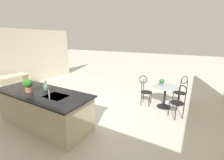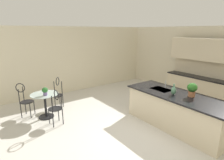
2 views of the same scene
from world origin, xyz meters
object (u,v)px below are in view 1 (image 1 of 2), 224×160
potted_plant_counter_near (28,85)px  vase_on_counter (46,87)px  writing_desk (13,81)px  chair_near_window (145,89)px  potted_plant_on_table (162,82)px  chair_toward_desk (181,89)px  bistro_table (165,95)px  chair_by_island (179,100)px

potted_plant_counter_near → vase_on_counter: 0.45m
writing_desk → potted_plant_counter_near: 3.30m
writing_desk → vase_on_counter: (-3.40, 0.84, 0.52)m
chair_near_window → writing_desk: 5.57m
potted_plant_on_table → chair_near_window: bearing=11.6°
chair_toward_desk → writing_desk: bearing=18.8°
bistro_table → potted_plant_on_table: 0.45m
chair_by_island → potted_plant_counter_near: (3.41, 2.27, 0.55)m
vase_on_counter → potted_plant_on_table: bearing=-133.5°
writing_desk → potted_plant_counter_near: bearing=160.2°
chair_near_window → potted_plant_counter_near: 3.59m
bistro_table → potted_plant_counter_near: potted_plant_counter_near is taller
chair_near_window → potted_plant_counter_near: size_ratio=2.99×
writing_desk → potted_plant_on_table: (-5.84, -1.73, 0.37)m
chair_by_island → chair_toward_desk: size_ratio=1.00×
chair_toward_desk → chair_near_window: bearing=26.9°
bistro_table → chair_near_window: chair_near_window is taller
bistro_table → chair_near_window: size_ratio=0.77×
potted_plant_counter_near → vase_on_counter: potted_plant_counter_near is taller
potted_plant_on_table → vase_on_counter: (2.44, 2.57, 0.16)m
bistro_table → chair_by_island: 0.75m
bistro_table → writing_desk: 6.22m
writing_desk → potted_plant_counter_near: size_ratio=3.44×
chair_toward_desk → potted_plant_on_table: size_ratio=4.43×
potted_plant_counter_near → writing_desk: bearing=-19.8°
bistro_table → potted_plant_on_table: potted_plant_on_table is taller
writing_desk → potted_plant_counter_near: potted_plant_counter_near is taller
writing_desk → chair_by_island: bearing=-169.8°
writing_desk → vase_on_counter: size_ratio=4.17×
chair_toward_desk → chair_by_island: bearing=92.1°
potted_plant_counter_near → vase_on_counter: bearing=-143.1°
chair_by_island → potted_plant_counter_near: potted_plant_counter_near is taller
chair_near_window → vase_on_counter: 3.16m
chair_by_island → vase_on_counter: 3.69m
potted_plant_counter_near → vase_on_counter: size_ratio=1.21×
bistro_table → vase_on_counter: (2.58, 2.56, 0.58)m
bistro_table → potted_plant_counter_near: 4.12m
writing_desk → vase_on_counter: 3.54m
bistro_table → chair_by_island: (-0.48, 0.56, 0.13)m
chair_by_island → potted_plant_on_table: (0.62, -0.57, 0.30)m
bistro_table → chair_near_window: (0.65, 0.09, 0.13)m
writing_desk → potted_plant_on_table: 6.10m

